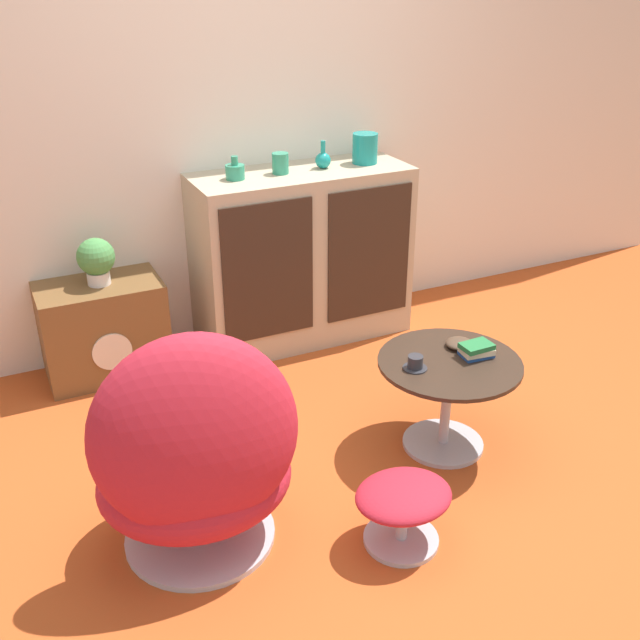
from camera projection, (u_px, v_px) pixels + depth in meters
ground_plane at (385, 483)px, 3.16m from camera, size 12.00×12.00×0.00m
wall_back at (235, 103)px, 3.93m from camera, size 6.40×0.06×2.60m
sideboard at (302, 256)px, 4.18m from camera, size 1.19×0.47×0.97m
tv_console at (104, 329)px, 3.89m from camera, size 0.62×0.38×0.51m
egg_chair at (195, 459)px, 2.63m from camera, size 0.80×0.75×0.94m
ottoman at (403, 502)px, 2.77m from camera, size 0.37×0.32×0.26m
coffee_table at (448, 387)px, 3.27m from camera, size 0.62×0.62×0.44m
vase_leftmost at (235, 171)px, 3.81m from camera, size 0.10×0.10×0.12m
vase_inner_left at (280, 163)px, 3.90m from camera, size 0.09×0.09×0.11m
vase_inner_right at (323, 160)px, 4.00m from camera, size 0.08×0.08×0.15m
vase_rightmost at (365, 148)px, 4.08m from camera, size 0.14×0.14×0.16m
potted_plant at (96, 259)px, 3.72m from camera, size 0.19×0.19×0.24m
teacup at (415, 364)px, 3.14m from camera, size 0.10×0.10×0.06m
book_stack at (477, 350)px, 3.23m from camera, size 0.15×0.11×0.06m
bowl at (459, 343)px, 3.32m from camera, size 0.12×0.12×0.04m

